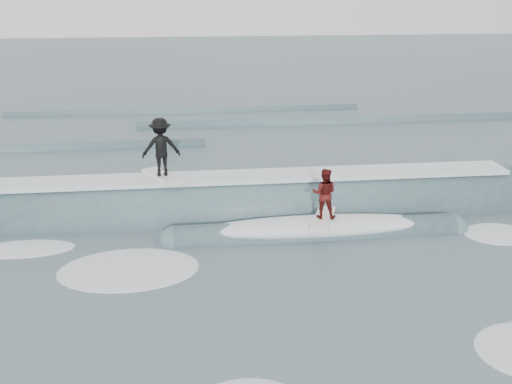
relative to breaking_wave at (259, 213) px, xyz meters
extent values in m
plane|color=#394E53|center=(-0.18, -4.65, -0.04)|extent=(160.00, 160.00, 0.00)
cylinder|color=#3A5962|center=(-0.18, 0.22, -0.04)|extent=(18.89, 2.49, 2.49)
sphere|color=#3A5962|center=(9.26, 0.22, -0.04)|extent=(2.49, 2.49, 2.49)
cylinder|color=#3A5962|center=(1.62, -1.98, -0.04)|extent=(9.00, 1.01, 1.01)
sphere|color=#3A5962|center=(-2.88, -1.98, -0.04)|extent=(1.01, 1.01, 1.01)
sphere|color=#3A5962|center=(6.12, -1.98, -0.04)|extent=(1.01, 1.01, 1.01)
cube|color=white|center=(-0.18, 0.22, 1.28)|extent=(18.00, 1.30, 0.14)
ellipsoid|color=white|center=(1.62, -1.98, 0.26)|extent=(7.60, 1.30, 0.60)
cube|color=silver|center=(-3.24, 0.22, 1.40)|extent=(1.51, 2.00, 0.10)
imported|color=black|center=(-3.24, 0.22, 2.42)|extent=(1.34, 0.89, 1.95)
cube|color=white|center=(1.81, -1.98, 0.52)|extent=(1.22, 2.07, 0.10)
imported|color=#470F0D|center=(1.81, -1.98, 1.37)|extent=(0.92, 0.81, 1.60)
ellipsoid|color=white|center=(-7.39, -1.97, -0.04)|extent=(2.54, 1.73, 0.10)
ellipsoid|color=white|center=(-4.11, -3.66, -0.04)|extent=(3.36, 2.29, 0.10)
ellipsoid|color=white|center=(7.41, -2.57, -0.04)|extent=(2.22, 1.52, 0.10)
cylinder|color=#3A5962|center=(5.78, 13.35, -0.04)|extent=(22.00, 0.80, 0.80)
cylinder|color=#3A5962|center=(-2.52, 17.35, -0.04)|extent=(22.00, 0.60, 0.60)
camera|label=1|loc=(-2.22, -18.25, 7.42)|focal=40.00mm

